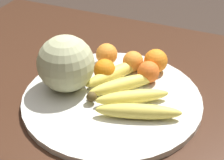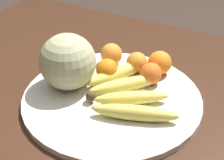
% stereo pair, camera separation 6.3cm
% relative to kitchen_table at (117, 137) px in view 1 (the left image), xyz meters
% --- Properties ---
extents(kitchen_table, '(1.33, 1.03, 0.70)m').
position_rel_kitchen_table_xyz_m(kitchen_table, '(0.00, 0.00, 0.00)').
color(kitchen_table, '#3D2316').
rests_on(kitchen_table, ground_plane).
extents(fruit_bowl, '(0.45, 0.45, 0.02)m').
position_rel_kitchen_table_xyz_m(fruit_bowl, '(0.03, -0.03, 0.10)').
color(fruit_bowl, silver).
rests_on(fruit_bowl, kitchen_table).
extents(melon, '(0.14, 0.14, 0.14)m').
position_rel_kitchen_table_xyz_m(melon, '(0.15, -0.02, 0.18)').
color(melon, '#B2B789').
rests_on(melon, fruit_bowl).
extents(banana_bunch, '(0.28, 0.28, 0.04)m').
position_rel_kitchen_table_xyz_m(banana_bunch, '(-0.01, -0.04, 0.12)').
color(banana_bunch, '#473819').
rests_on(banana_bunch, fruit_bowl).
extents(orange_front_left, '(0.07, 0.07, 0.07)m').
position_rel_kitchen_table_xyz_m(orange_front_left, '(-0.03, -0.18, 0.14)').
color(orange_front_left, orange).
rests_on(orange_front_left, fruit_bowl).
extents(orange_front_right, '(0.06, 0.06, 0.06)m').
position_rel_kitchen_table_xyz_m(orange_front_right, '(0.02, -0.16, 0.13)').
color(orange_front_right, orange).
rests_on(orange_front_right, fruit_bowl).
extents(orange_mid_center, '(0.06, 0.06, 0.06)m').
position_rel_kitchen_table_xyz_m(orange_mid_center, '(0.10, -0.17, 0.13)').
color(orange_mid_center, orange).
rests_on(orange_mid_center, fruit_bowl).
extents(orange_back_left, '(0.06, 0.06, 0.06)m').
position_rel_kitchen_table_xyz_m(orange_back_left, '(-0.03, -0.13, 0.13)').
color(orange_back_left, orange).
rests_on(orange_back_left, fruit_bowl).
extents(orange_back_right, '(0.06, 0.06, 0.06)m').
position_rel_kitchen_table_xyz_m(orange_back_right, '(0.08, -0.09, 0.13)').
color(orange_back_right, orange).
rests_on(orange_back_right, fruit_bowl).
extents(produce_tag, '(0.08, 0.05, 0.00)m').
position_rel_kitchen_table_xyz_m(produce_tag, '(0.01, -0.09, 0.11)').
color(produce_tag, white).
rests_on(produce_tag, fruit_bowl).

